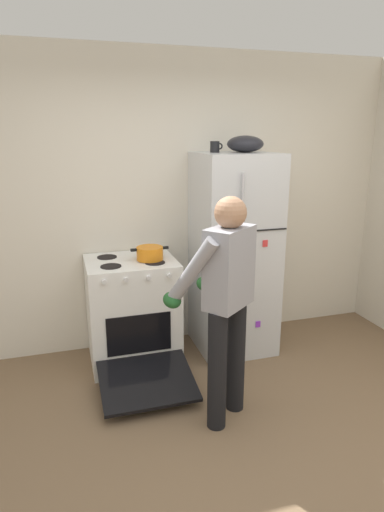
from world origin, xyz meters
name	(u,v)px	position (x,y,z in m)	size (l,w,h in m)	color
ground	(251,470)	(0.00, 0.00, 0.00)	(8.00, 8.00, 0.00)	brown
kitchen_wall_back	(170,203)	(0.00, 1.95, 1.35)	(6.00, 0.10, 2.70)	silver
refrigerator	(234,254)	(0.50, 1.57, 0.91)	(0.68, 0.72, 1.82)	silver
stove_range	(133,313)	(-0.45, 1.55, 0.46)	(0.76, 1.23, 0.94)	white
person_cook	(225,292)	(0.02, 0.56, 0.95)	(0.63, 0.66, 1.60)	black
red_pot	(150,253)	(-0.29, 1.52, 1.00)	(0.33, 0.23, 0.11)	orange
coffee_mug	(215,147)	(0.32, 1.62, 1.87)	(0.11, 0.08, 0.10)	black
mixing_bowl	(245,144)	(0.58, 1.57, 1.89)	(0.32, 0.32, 0.14)	black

